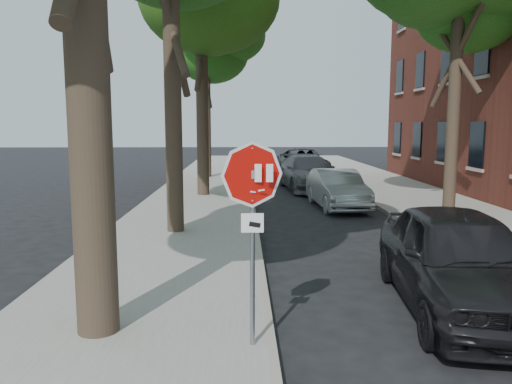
{
  "coord_description": "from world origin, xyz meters",
  "views": [
    {
      "loc": [
        -0.82,
        -6.08,
        2.92
      ],
      "look_at": [
        -0.64,
        0.37,
        2.05
      ],
      "focal_mm": 35.0,
      "sensor_mm": 36.0,
      "label": 1
    }
  ],
  "objects_px": {
    "car_c": "(308,173)",
    "car_a": "(459,259)",
    "car_b": "(337,189)",
    "stop_sign": "(252,204)",
    "tree_far": "(206,43)",
    "car_d": "(302,163)"
  },
  "relations": [
    {
      "from": "car_c",
      "to": "car_a",
      "type": "bearing_deg",
      "value": -93.44
    },
    {
      "from": "stop_sign",
      "to": "car_d",
      "type": "xyz_separation_m",
      "value": [
        3.28,
        22.07,
        -1.16
      ]
    },
    {
      "from": "car_a",
      "to": "car_b",
      "type": "bearing_deg",
      "value": 96.19
    },
    {
      "from": "car_d",
      "to": "car_a",
      "type": "bearing_deg",
      "value": -90.16
    },
    {
      "from": "car_c",
      "to": "car_b",
      "type": "bearing_deg",
      "value": -91.1
    },
    {
      "from": "car_a",
      "to": "car_d",
      "type": "xyz_separation_m",
      "value": [
        -0.02,
        20.54,
        -0.02
      ]
    },
    {
      "from": "car_c",
      "to": "car_d",
      "type": "bearing_deg",
      "value": 80.56
    },
    {
      "from": "stop_sign",
      "to": "car_b",
      "type": "bearing_deg",
      "value": 74.07
    },
    {
      "from": "stop_sign",
      "to": "tree_far",
      "type": "bearing_deg",
      "value": 95.46
    },
    {
      "from": "car_a",
      "to": "car_d",
      "type": "distance_m",
      "value": 20.54
    },
    {
      "from": "stop_sign",
      "to": "car_a",
      "type": "height_order",
      "value": "stop_sign"
    },
    {
      "from": "car_b",
      "to": "car_c",
      "type": "bearing_deg",
      "value": 89.9
    },
    {
      "from": "car_a",
      "to": "tree_far",
      "type": "bearing_deg",
      "value": 110.84
    },
    {
      "from": "car_a",
      "to": "stop_sign",
      "type": "bearing_deg",
      "value": -149.54
    },
    {
      "from": "tree_far",
      "to": "car_b",
      "type": "xyz_separation_m",
      "value": [
        5.23,
        -9.9,
        -6.53
      ]
    },
    {
      "from": "car_b",
      "to": "stop_sign",
      "type": "bearing_deg",
      "value": -110.13
    },
    {
      "from": "stop_sign",
      "to": "car_b",
      "type": "height_order",
      "value": "stop_sign"
    },
    {
      "from": "stop_sign",
      "to": "car_d",
      "type": "bearing_deg",
      "value": 81.55
    },
    {
      "from": "car_a",
      "to": "car_b",
      "type": "relative_size",
      "value": 1.16
    },
    {
      "from": "car_d",
      "to": "tree_far",
      "type": "bearing_deg",
      "value": -170.23
    },
    {
      "from": "car_b",
      "to": "car_c",
      "type": "height_order",
      "value": "car_c"
    },
    {
      "from": "car_a",
      "to": "car_c",
      "type": "bearing_deg",
      "value": 97.41
    }
  ]
}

